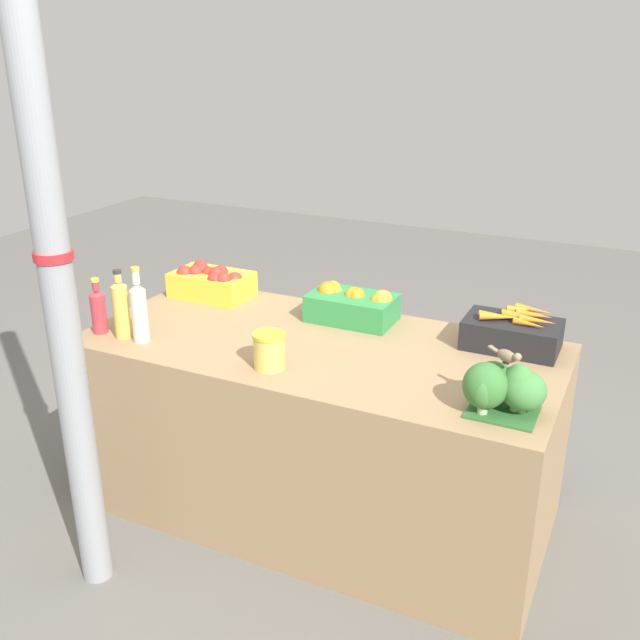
{
  "coord_description": "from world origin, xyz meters",
  "views": [
    {
      "loc": [
        1.14,
        -2.36,
        1.92
      ],
      "look_at": [
        0.0,
        0.0,
        0.89
      ],
      "focal_mm": 40.0,
      "sensor_mm": 36.0,
      "label": 1
    }
  ],
  "objects_px": {
    "apple_crate": "(212,282)",
    "juice_bottle_golden": "(121,308)",
    "sparrow_bird": "(508,356)",
    "carrot_crate": "(513,332)",
    "support_pole": "(58,289)",
    "orange_crate": "(353,304)",
    "juice_bottle_ruby": "(99,310)",
    "broccoli_pile": "(500,387)",
    "juice_bottle_cloudy": "(139,311)",
    "pickle_jar": "(269,351)"
  },
  "relations": [
    {
      "from": "orange_crate",
      "to": "juice_bottle_golden",
      "type": "relative_size",
      "value": 1.27
    },
    {
      "from": "support_pole",
      "to": "sparrow_bird",
      "type": "bearing_deg",
      "value": 20.08
    },
    {
      "from": "support_pole",
      "to": "broccoli_pile",
      "type": "bearing_deg",
      "value": 20.21
    },
    {
      "from": "juice_bottle_ruby",
      "to": "pickle_jar",
      "type": "bearing_deg",
      "value": 0.42
    },
    {
      "from": "juice_bottle_cloudy",
      "to": "sparrow_bird",
      "type": "distance_m",
      "value": 1.44
    },
    {
      "from": "juice_bottle_ruby",
      "to": "juice_bottle_golden",
      "type": "relative_size",
      "value": 0.82
    },
    {
      "from": "support_pole",
      "to": "broccoli_pile",
      "type": "height_order",
      "value": "support_pole"
    },
    {
      "from": "support_pole",
      "to": "juice_bottle_golden",
      "type": "xyz_separation_m",
      "value": [
        -0.16,
        0.46,
        -0.25
      ]
    },
    {
      "from": "support_pole",
      "to": "orange_crate",
      "type": "height_order",
      "value": "support_pole"
    },
    {
      "from": "juice_bottle_cloudy",
      "to": "sparrow_bird",
      "type": "bearing_deg",
      "value": 1.49
    },
    {
      "from": "sparrow_bird",
      "to": "juice_bottle_golden",
      "type": "bearing_deg",
      "value": -149.31
    },
    {
      "from": "broccoli_pile",
      "to": "pickle_jar",
      "type": "bearing_deg",
      "value": -177.96
    },
    {
      "from": "support_pole",
      "to": "pickle_jar",
      "type": "height_order",
      "value": "support_pole"
    },
    {
      "from": "sparrow_bird",
      "to": "juice_bottle_ruby",
      "type": "bearing_deg",
      "value": -149.41
    },
    {
      "from": "support_pole",
      "to": "orange_crate",
      "type": "bearing_deg",
      "value": 59.91
    },
    {
      "from": "support_pole",
      "to": "broccoli_pile",
      "type": "distance_m",
      "value": 1.47
    },
    {
      "from": "juice_bottle_golden",
      "to": "juice_bottle_ruby",
      "type": "bearing_deg",
      "value": 180.0
    },
    {
      "from": "juice_bottle_ruby",
      "to": "pickle_jar",
      "type": "relative_size",
      "value": 1.72
    },
    {
      "from": "carrot_crate",
      "to": "juice_bottle_ruby",
      "type": "bearing_deg",
      "value": -159.83
    },
    {
      "from": "juice_bottle_ruby",
      "to": "juice_bottle_golden",
      "type": "xyz_separation_m",
      "value": [
        0.12,
        0.0,
        0.03
      ]
    },
    {
      "from": "apple_crate",
      "to": "juice_bottle_ruby",
      "type": "distance_m",
      "value": 0.6
    },
    {
      "from": "support_pole",
      "to": "juice_bottle_ruby",
      "type": "xyz_separation_m",
      "value": [
        -0.29,
        0.46,
        -0.28
      ]
    },
    {
      "from": "juice_bottle_cloudy",
      "to": "apple_crate",
      "type": "bearing_deg",
      "value": 93.85
    },
    {
      "from": "juice_bottle_cloudy",
      "to": "pickle_jar",
      "type": "relative_size",
      "value": 2.28
    },
    {
      "from": "juice_bottle_ruby",
      "to": "juice_bottle_golden",
      "type": "bearing_deg",
      "value": 0.0
    },
    {
      "from": "carrot_crate",
      "to": "juice_bottle_golden",
      "type": "relative_size",
      "value": 1.27
    },
    {
      "from": "juice_bottle_cloudy",
      "to": "pickle_jar",
      "type": "distance_m",
      "value": 0.59
    },
    {
      "from": "carrot_crate",
      "to": "support_pole",
      "type": "bearing_deg",
      "value": -141.04
    },
    {
      "from": "carrot_crate",
      "to": "juice_bottle_cloudy",
      "type": "xyz_separation_m",
      "value": [
        -1.36,
        -0.58,
        0.06
      ]
    },
    {
      "from": "juice_bottle_ruby",
      "to": "pickle_jar",
      "type": "xyz_separation_m",
      "value": [
        0.8,
        0.01,
        -0.03
      ]
    },
    {
      "from": "apple_crate",
      "to": "juice_bottle_golden",
      "type": "xyz_separation_m",
      "value": [
        -0.05,
        -0.57,
        0.05
      ]
    },
    {
      "from": "orange_crate",
      "to": "juice_bottle_ruby",
      "type": "relative_size",
      "value": 1.56
    },
    {
      "from": "apple_crate",
      "to": "carrot_crate",
      "type": "bearing_deg",
      "value": 0.38
    },
    {
      "from": "sparrow_bird",
      "to": "carrot_crate",
      "type": "bearing_deg",
      "value": 127.89
    },
    {
      "from": "pickle_jar",
      "to": "sparrow_bird",
      "type": "bearing_deg",
      "value": 2.11
    },
    {
      "from": "broccoli_pile",
      "to": "sparrow_bird",
      "type": "distance_m",
      "value": 0.11
    },
    {
      "from": "apple_crate",
      "to": "juice_bottle_golden",
      "type": "height_order",
      "value": "juice_bottle_golden"
    },
    {
      "from": "juice_bottle_golden",
      "to": "sparrow_bird",
      "type": "height_order",
      "value": "juice_bottle_golden"
    },
    {
      "from": "juice_bottle_ruby",
      "to": "sparrow_bird",
      "type": "bearing_deg",
      "value": 1.29
    },
    {
      "from": "broccoli_pile",
      "to": "juice_bottle_golden",
      "type": "distance_m",
      "value": 1.52
    },
    {
      "from": "carrot_crate",
      "to": "juice_bottle_golden",
      "type": "distance_m",
      "value": 1.56
    },
    {
      "from": "broccoli_pile",
      "to": "pickle_jar",
      "type": "distance_m",
      "value": 0.84
    },
    {
      "from": "pickle_jar",
      "to": "apple_crate",
      "type": "bearing_deg",
      "value": 138.08
    },
    {
      "from": "orange_crate",
      "to": "juice_bottle_cloudy",
      "type": "distance_m",
      "value": 0.89
    },
    {
      "from": "broccoli_pile",
      "to": "juice_bottle_ruby",
      "type": "bearing_deg",
      "value": -178.75
    },
    {
      "from": "carrot_crate",
      "to": "juice_bottle_cloudy",
      "type": "bearing_deg",
      "value": -156.97
    },
    {
      "from": "juice_bottle_cloudy",
      "to": "orange_crate",
      "type": "bearing_deg",
      "value": 40.59
    },
    {
      "from": "broccoli_pile",
      "to": "pickle_jar",
      "type": "xyz_separation_m",
      "value": [
        -0.84,
        -0.03,
        -0.02
      ]
    },
    {
      "from": "juice_bottle_ruby",
      "to": "orange_crate",
      "type": "bearing_deg",
      "value": 33.09
    },
    {
      "from": "juice_bottle_ruby",
      "to": "sparrow_bird",
      "type": "relative_size",
      "value": 1.89
    }
  ]
}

